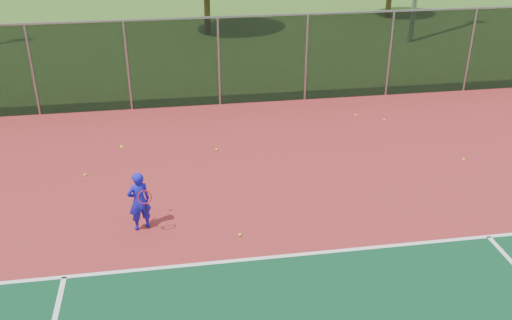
% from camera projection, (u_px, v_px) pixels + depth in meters
% --- Properties ---
extents(court_apron, '(30.00, 20.00, 0.02)m').
position_uv_depth(court_apron, '(421.00, 274.00, 11.34)').
color(court_apron, maroon).
rests_on(court_apron, ground).
extents(fence_back, '(30.00, 0.06, 3.03)m').
position_uv_depth(fence_back, '(306.00, 57.00, 19.48)').
color(fence_back, black).
rests_on(fence_back, court_apron).
extents(tennis_player, '(0.60, 0.66, 2.03)m').
position_uv_depth(tennis_player, '(139.00, 201.00, 12.50)').
color(tennis_player, '#1A14C2').
rests_on(tennis_player, court_apron).
extents(practice_ball_1, '(0.07, 0.07, 0.07)m').
position_uv_depth(practice_ball_1, '(464.00, 159.00, 15.84)').
color(practice_ball_1, yellow).
rests_on(practice_ball_1, court_apron).
extents(practice_ball_3, '(0.07, 0.07, 0.07)m').
position_uv_depth(practice_ball_3, '(85.00, 175.00, 15.01)').
color(practice_ball_3, yellow).
rests_on(practice_ball_3, court_apron).
extents(practice_ball_5, '(0.07, 0.07, 0.07)m').
position_uv_depth(practice_ball_5, '(217.00, 149.00, 16.40)').
color(practice_ball_5, yellow).
rests_on(practice_ball_5, court_apron).
extents(practice_ball_6, '(0.07, 0.07, 0.07)m').
position_uv_depth(practice_ball_6, '(240.00, 235.00, 12.51)').
color(practice_ball_6, yellow).
rests_on(practice_ball_6, court_apron).
extents(practice_ball_7, '(0.07, 0.07, 0.07)m').
position_uv_depth(practice_ball_7, '(384.00, 120.00, 18.38)').
color(practice_ball_7, yellow).
rests_on(practice_ball_7, court_apron).
extents(practice_ball_8, '(0.07, 0.07, 0.07)m').
position_uv_depth(practice_ball_8, '(356.00, 115.00, 18.75)').
color(practice_ball_8, yellow).
rests_on(practice_ball_8, court_apron).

